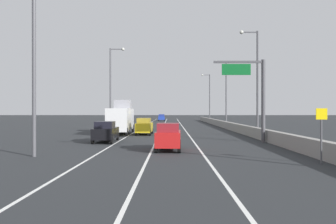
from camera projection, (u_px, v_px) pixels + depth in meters
ground_plane at (174, 126)px, 67.37m from camera, size 320.00×320.00×0.00m
lane_stripe_left at (142, 128)px, 58.42m from camera, size 0.16×130.00×0.00m
lane_stripe_center at (163, 128)px, 58.39m from camera, size 0.16×130.00×0.00m
lane_stripe_right at (184, 128)px, 58.36m from camera, size 0.16×130.00×0.00m
jersey_barrier_right at (243, 129)px, 43.31m from camera, size 0.60×120.00×1.10m
overhead_sign_gantry at (255, 90)px, 31.75m from camera, size 4.68×0.36×7.50m
speed_advisory_sign at (321, 131)px, 18.81m from camera, size 0.60×0.11×3.00m
lamp_post_right_second at (256, 76)px, 39.27m from camera, size 2.14×0.44×11.89m
lamp_post_right_third at (225, 89)px, 62.81m from camera, size 2.14×0.44×11.89m
lamp_post_right_fourth at (209, 95)px, 86.36m from camera, size 2.14×0.44×11.89m
lamp_post_left_near at (38, 49)px, 21.86m from camera, size 2.14×0.44×11.89m
lamp_post_left_mid at (112, 84)px, 50.12m from camera, size 2.14×0.44×11.89m
car_blue_0 at (161, 118)px, 97.90m from camera, size 2.03×4.55×1.87m
car_yellow_1 at (144, 126)px, 41.93m from camera, size 1.88×4.69×2.00m
car_red_2 at (168, 137)px, 25.26m from camera, size 1.90×4.08×1.98m
car_black_3 at (106, 132)px, 32.02m from camera, size 1.93×4.79×1.90m
box_truck at (121, 118)px, 43.32m from camera, size 2.69×9.61×4.23m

